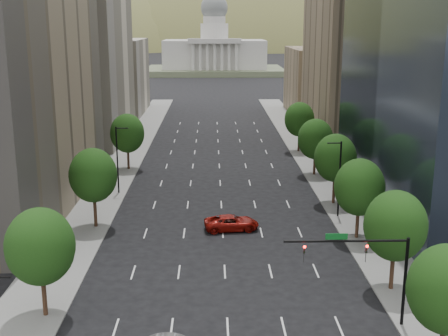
{
  "coord_description": "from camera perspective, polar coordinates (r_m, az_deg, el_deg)",
  "views": [
    {
      "loc": [
        -1.06,
        -8.89,
        22.05
      ],
      "look_at": [
        0.07,
        46.89,
        8.0
      ],
      "focal_mm": 46.53,
      "sensor_mm": 36.0,
      "label": 1
    }
  ],
  "objects": [
    {
      "name": "capitol",
      "position": [
        258.95,
        -0.94,
        11.15
      ],
      "size": [
        60.0,
        40.0,
        35.2
      ],
      "color": "#596647",
      "rests_on": "ground"
    },
    {
      "name": "tree_left_1",
      "position": [
        64.3,
        -12.73,
        -0.71
      ],
      "size": [
        5.2,
        5.2,
        8.97
      ],
      "color": "#382316",
      "rests_on": "ground"
    },
    {
      "name": "tree_right_0",
      "position": [
        40.66,
        21.11,
        -11.07
      ],
      "size": [
        5.2,
        5.2,
        8.39
      ],
      "color": "#382316",
      "rests_on": "ground"
    },
    {
      "name": "tree_left_0",
      "position": [
        45.88,
        -17.61,
        -7.37
      ],
      "size": [
        5.2,
        5.2,
        8.75
      ],
      "color": "#382316",
      "rests_on": "ground"
    },
    {
      "name": "tree_right_2",
      "position": [
        61.11,
        13.16,
        -1.86
      ],
      "size": [
        5.2,
        5.2,
        8.61
      ],
      "color": "#382316",
      "rests_on": "ground"
    },
    {
      "name": "streetlight_ln",
      "position": [
        76.87,
        -10.4,
        0.97
      ],
      "size": [
        1.7,
        0.2,
        9.0
      ],
      "color": "black",
      "rests_on": "ground"
    },
    {
      "name": "parking_tan_right",
      "position": [
        112.19,
        12.47,
        10.21
      ],
      "size": [
        14.0,
        30.0,
        30.0
      ],
      "primitive_type": "cube",
      "color": "#8C7759",
      "rests_on": "ground"
    },
    {
      "name": "streetlight_rn",
      "position": [
        67.74,
        11.24,
        -0.86
      ],
      "size": [
        1.7,
        0.2,
        9.0
      ],
      "color": "black",
      "rests_on": "ground"
    },
    {
      "name": "tree_right_3",
      "position": [
        72.35,
        10.89,
        0.97
      ],
      "size": [
        5.2,
        5.2,
        8.89
      ],
      "color": "#382316",
      "rests_on": "ground"
    },
    {
      "name": "tree_right_4",
      "position": [
        85.87,
        8.97,
        2.82
      ],
      "size": [
        5.2,
        5.2,
        8.46
      ],
      "color": "#382316",
      "rests_on": "ground"
    },
    {
      "name": "tree_right_5",
      "position": [
        101.35,
        7.42,
        4.76
      ],
      "size": [
        5.2,
        5.2,
        8.75
      ],
      "color": "#382316",
      "rests_on": "ground"
    },
    {
      "name": "midrise_cream_left",
      "position": [
        114.51,
        -13.5,
        11.48
      ],
      "size": [
        14.0,
        30.0,
        35.0
      ],
      "primitive_type": "cube",
      "color": "beige",
      "rests_on": "ground"
    },
    {
      "name": "car_red_far",
      "position": [
        63.5,
        0.74,
        -5.39
      ],
      "size": [
        6.22,
        3.46,
        1.65
      ],
      "primitive_type": "imported",
      "rotation": [
        0.0,
        0.0,
        1.7
      ],
      "color": "maroon",
      "rests_on": "ground"
    },
    {
      "name": "tree_right_1",
      "position": [
        50.08,
        16.49,
        -5.47
      ],
      "size": [
        5.2,
        5.2,
        8.75
      ],
      "color": "#382316",
      "rests_on": "ground"
    },
    {
      "name": "filler_right",
      "position": [
        144.95,
        9.3,
        8.39
      ],
      "size": [
        14.0,
        26.0,
        16.0
      ],
      "primitive_type": "cube",
      "color": "#8C7759",
      "rests_on": "ground"
    },
    {
      "name": "filler_left",
      "position": [
        147.44,
        -10.63,
        8.82
      ],
      "size": [
        14.0,
        26.0,
        18.0
      ],
      "primitive_type": "cube",
      "color": "beige",
      "rests_on": "ground"
    },
    {
      "name": "traffic_signal",
      "position": [
        43.95,
        14.4,
        -8.92
      ],
      "size": [
        9.12,
        0.4,
        7.38
      ],
      "color": "black",
      "rests_on": "ground"
    },
    {
      "name": "sidewalk_left",
      "position": [
        73.74,
        -12.42,
        -3.55
      ],
      "size": [
        6.0,
        200.0,
        0.15
      ],
      "primitive_type": "cube",
      "color": "slate",
      "rests_on": "ground"
    },
    {
      "name": "foothills",
      "position": [
        612.26,
        2.21,
        8.52
      ],
      "size": [
        720.0,
        413.0,
        263.0
      ],
      "color": "olive",
      "rests_on": "ground"
    },
    {
      "name": "sidewalk_right",
      "position": [
        74.19,
        11.81,
        -3.41
      ],
      "size": [
        6.0,
        200.0,
        0.15
      ],
      "primitive_type": "cube",
      "color": "slate",
      "rests_on": "ground"
    },
    {
      "name": "tree_left_2",
      "position": [
        89.36,
        -9.48,
        3.38
      ],
      "size": [
        5.2,
        5.2,
        8.68
      ],
      "color": "#382316",
      "rests_on": "ground"
    }
  ]
}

